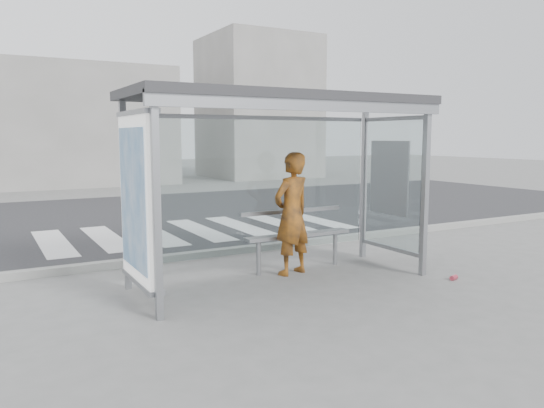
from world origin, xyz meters
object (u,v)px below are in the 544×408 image
at_px(person, 292,214).
at_px(bench, 297,234).
at_px(bus_shelter, 257,141).
at_px(soda_can, 454,278).

xyz_separation_m(person, bench, (0.23, 0.20, -0.36)).
relative_size(bus_shelter, soda_can, 33.08).
distance_m(bus_shelter, bench, 1.77).
bearing_deg(soda_can, bus_shelter, 155.16).
distance_m(person, bench, 0.47).
xyz_separation_m(bus_shelter, person, (0.70, 0.24, -1.07)).
relative_size(bench, soda_can, 13.88).
bearing_deg(person, bench, -153.91).
bearing_deg(bench, person, -138.41).
height_order(person, soda_can, person).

